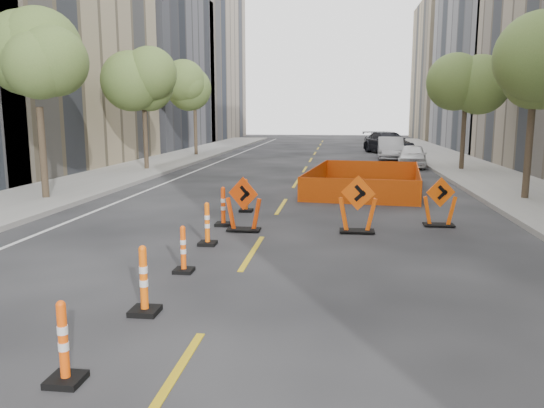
# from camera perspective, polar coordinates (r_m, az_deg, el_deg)

# --- Properties ---
(ground_plane) EXTENTS (140.00, 140.00, 0.00)m
(ground_plane) POSITION_cam_1_polar(r_m,az_deg,el_deg) (8.22, -6.75, -12.36)
(ground_plane) COLOR black
(sidewalk_left) EXTENTS (4.00, 90.00, 0.15)m
(sidewalk_left) POSITION_cam_1_polar(r_m,az_deg,el_deg) (22.43, -21.89, 1.33)
(sidewalk_left) COLOR gray
(sidewalk_left) RESTS_ON ground
(sidewalk_right) EXTENTS (4.00, 90.00, 0.15)m
(sidewalk_right) POSITION_cam_1_polar(r_m,az_deg,el_deg) (20.86, 27.08, 0.37)
(sidewalk_right) COLOR gray
(sidewalk_right) RESTS_ON ground
(bld_left_d) EXTENTS (12.00, 16.00, 14.00)m
(bld_left_d) POSITION_cam_1_polar(r_m,az_deg,el_deg) (50.42, -15.24, 13.86)
(bld_left_d) COLOR #4C4C51
(bld_left_d) RESTS_ON ground
(bld_left_e) EXTENTS (12.00, 20.00, 20.00)m
(bld_left_e) POSITION_cam_1_polar(r_m,az_deg,el_deg) (66.11, -9.77, 15.61)
(bld_left_e) COLOR gray
(bld_left_e) RESTS_ON ground
(bld_right_d) EXTENTS (12.00, 18.00, 20.00)m
(bld_right_d) POSITION_cam_1_polar(r_m,az_deg,el_deg) (50.40, 25.77, 16.70)
(bld_right_d) COLOR gray
(bld_right_d) RESTS_ON ground
(bld_right_e) EXTENTS (12.00, 14.00, 16.00)m
(bld_right_e) POSITION_cam_1_polar(r_m,az_deg,el_deg) (67.87, 20.66, 13.28)
(bld_right_e) COLOR tan
(bld_right_e) RESTS_ON ground
(tree_l_b) EXTENTS (2.80, 2.80, 5.95)m
(tree_l_b) POSITION_cam_1_polar(r_m,az_deg,el_deg) (20.25, -23.97, 13.01)
(tree_l_b) COLOR #382B1E
(tree_l_b) RESTS_ON ground
(tree_l_c) EXTENTS (2.80, 2.80, 5.95)m
(tree_l_c) POSITION_cam_1_polar(r_m,az_deg,el_deg) (29.28, -13.66, 12.29)
(tree_l_c) COLOR #382B1E
(tree_l_c) RESTS_ON ground
(tree_l_d) EXTENTS (2.80, 2.80, 5.95)m
(tree_l_d) POSITION_cam_1_polar(r_m,az_deg,el_deg) (38.80, -8.32, 11.77)
(tree_l_d) COLOR #382B1E
(tree_l_d) RESTS_ON ground
(tree_r_b) EXTENTS (2.80, 2.80, 5.95)m
(tree_r_b) POSITION_cam_1_polar(r_m,az_deg,el_deg) (20.50, 26.45, 12.79)
(tree_r_b) COLOR #382B1E
(tree_r_b) RESTS_ON ground
(tree_r_c) EXTENTS (2.80, 2.80, 5.95)m
(tree_r_c) POSITION_cam_1_polar(r_m,az_deg,el_deg) (30.13, 20.16, 11.90)
(tree_r_c) COLOR #382B1E
(tree_r_c) RESTS_ON ground
(channelizer_1) EXTENTS (0.39, 0.39, 1.00)m
(channelizer_1) POSITION_cam_1_polar(r_m,az_deg,el_deg) (6.69, -21.53, -13.67)
(channelizer_1) COLOR #FD530A
(channelizer_1) RESTS_ON ground
(channelizer_2) EXTENTS (0.43, 0.43, 1.09)m
(channelizer_2) POSITION_cam_1_polar(r_m,az_deg,el_deg) (8.48, -13.64, -7.93)
(channelizer_2) COLOR #FF610A
(channelizer_2) RESTS_ON ground
(channelizer_3) EXTENTS (0.37, 0.37, 0.94)m
(channelizer_3) POSITION_cam_1_polar(r_m,az_deg,el_deg) (10.50, -9.53, -4.81)
(channelizer_3) COLOR #FF560A
(channelizer_3) RESTS_ON ground
(channelizer_4) EXTENTS (0.41, 0.41, 1.03)m
(channelizer_4) POSITION_cam_1_polar(r_m,az_deg,el_deg) (12.57, -6.98, -2.12)
(channelizer_4) COLOR #FF650A
(channelizer_4) RESTS_ON ground
(channelizer_5) EXTENTS (0.43, 0.43, 1.09)m
(channelizer_5) POSITION_cam_1_polar(r_m,az_deg,el_deg) (14.67, -5.27, -0.25)
(channelizer_5) COLOR #EB4309
(channelizer_5) RESTS_ON ground
(channelizer_6) EXTENTS (0.41, 0.41, 1.05)m
(channelizer_6) POSITION_cam_1_polar(r_m,az_deg,el_deg) (16.75, -2.81, 0.94)
(channelizer_6) COLOR #E14C09
(channelizer_6) RESTS_ON ground
(chevron_sign_left) EXTENTS (1.10, 0.87, 1.45)m
(chevron_sign_left) POSITION_cam_1_polar(r_m,az_deg,el_deg) (13.94, -3.08, -0.01)
(chevron_sign_left) COLOR #F3450A
(chevron_sign_left) RESTS_ON ground
(chevron_sign_center) EXTENTS (1.14, 0.87, 1.50)m
(chevron_sign_center) POSITION_cam_1_polar(r_m,az_deg,el_deg) (13.91, 9.20, -0.03)
(chevron_sign_center) COLOR #F3540A
(chevron_sign_center) RESTS_ON ground
(chevron_sign_right) EXTENTS (1.01, 0.74, 1.36)m
(chevron_sign_right) POSITION_cam_1_polar(r_m,az_deg,el_deg) (15.23, 17.62, 0.22)
(chevron_sign_right) COLOR #E15009
(chevron_sign_right) RESTS_ON ground
(safety_fence) EXTENTS (4.92, 7.48, 0.88)m
(safety_fence) POSITION_cam_1_polar(r_m,az_deg,el_deg) (21.80, 9.99, 2.63)
(safety_fence) COLOR #FF430D
(safety_fence) RESTS_ON ground
(parked_car_near) EXTENTS (2.10, 4.06, 1.32)m
(parked_car_near) POSITION_cam_1_polar(r_m,az_deg,el_deg) (31.66, 14.87, 5.03)
(parked_car_near) COLOR white
(parked_car_near) RESTS_ON ground
(parked_car_mid) EXTENTS (1.82, 4.66, 1.51)m
(parked_car_mid) POSITION_cam_1_polar(r_m,az_deg,el_deg) (36.36, 12.63, 5.84)
(parked_car_mid) COLOR #A5A6AB
(parked_car_mid) RESTS_ON ground
(parked_car_far) EXTENTS (4.11, 6.22, 1.67)m
(parked_car_far) POSITION_cam_1_polar(r_m,az_deg,el_deg) (42.14, 12.36, 6.46)
(parked_car_far) COLOR black
(parked_car_far) RESTS_ON ground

